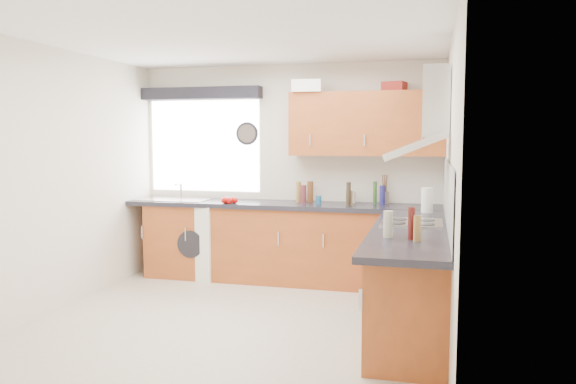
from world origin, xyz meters
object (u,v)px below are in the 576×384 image
(extractor_hood, at_px, (426,123))
(washing_machine, at_px, (201,240))
(oven, at_px, (410,278))
(upper_cabinets, at_px, (367,124))

(extractor_hood, xyz_separation_m, washing_machine, (-2.60, 1.22, -1.34))
(oven, distance_m, extractor_hood, 1.35)
(extractor_hood, xyz_separation_m, upper_cabinets, (-0.65, 1.33, 0.03))
(upper_cabinets, relative_size, washing_machine, 1.96)
(extractor_hood, height_order, upper_cabinets, upper_cabinets)
(extractor_hood, bearing_deg, oven, 180.00)
(oven, xyz_separation_m, upper_cabinets, (-0.55, 1.32, 1.38))
(upper_cabinets, xyz_separation_m, washing_machine, (-1.95, -0.10, -1.37))
(washing_machine, bearing_deg, upper_cabinets, 12.94)
(oven, bearing_deg, washing_machine, 153.99)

